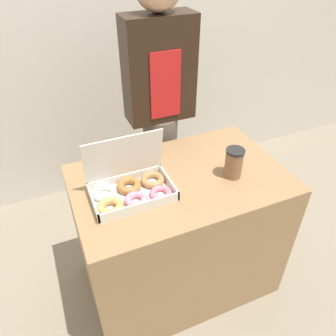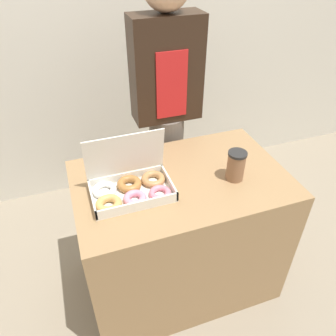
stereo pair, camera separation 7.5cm
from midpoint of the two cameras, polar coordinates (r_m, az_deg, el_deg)
ground_plane at (r=2.09m, az=0.55°, el=-18.29°), size 14.00×14.00×0.00m
wall_back at (r=2.28m, az=-11.51°, el=25.72°), size 10.00×0.05×2.60m
table at (r=1.79m, az=0.62°, el=-11.30°), size 1.00×0.63×0.76m
donut_box at (r=1.43m, az=-8.07°, el=-3.53°), size 0.37×0.25×0.26m
coffee_cup at (r=1.52m, az=10.01°, el=0.85°), size 0.09×0.09×0.14m
person_customer at (r=1.84m, az=-2.67°, el=11.36°), size 0.37×0.23×1.62m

